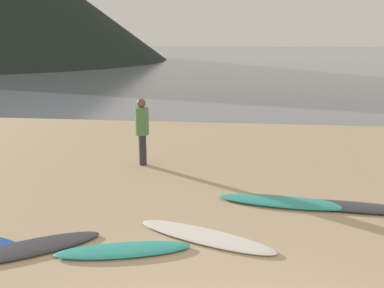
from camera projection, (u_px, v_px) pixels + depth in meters
The scene contains 8 objects.
ground_plane at pixel (234, 137), 12.99m from camera, with size 120.00×120.00×0.20m, color tan.
ocean_water at pixel (238, 55), 62.71m from camera, with size 140.00×100.00×0.01m, color slate.
surfboard_3 at pixel (27, 249), 5.96m from camera, with size 2.11×0.55×0.07m, color #333338.
surfboard_4 at pixel (124, 250), 5.91m from camera, with size 1.92×0.45×0.08m, color teal.
surfboard_5 at pixel (205, 236), 6.33m from camera, with size 2.26×0.51×0.06m, color silver.
surfboard_6 at pixel (285, 202), 7.61m from camera, with size 2.45×0.58×0.09m, color teal.
surfboard_7 at pixel (349, 206), 7.41m from camera, with size 2.59×0.50×0.07m, color #333338.
person_2 at pixel (142, 126), 9.69m from camera, with size 0.32×0.32×1.59m.
Camera 1 is at (0.06, -2.68, 3.00)m, focal length 38.87 mm.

